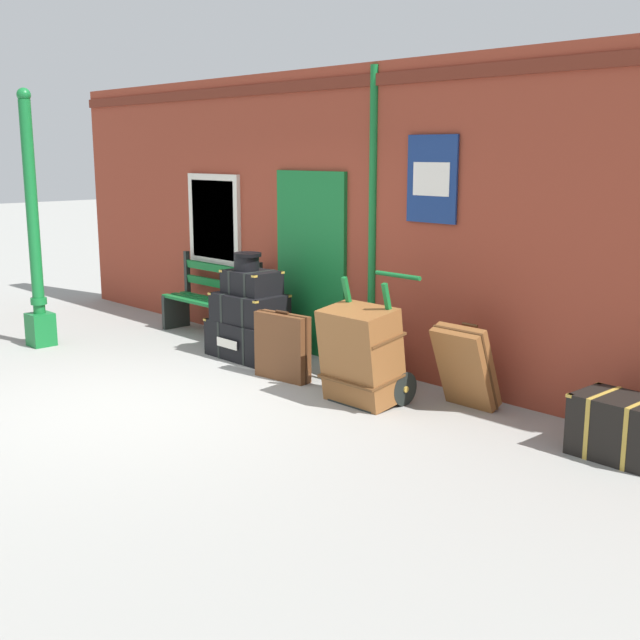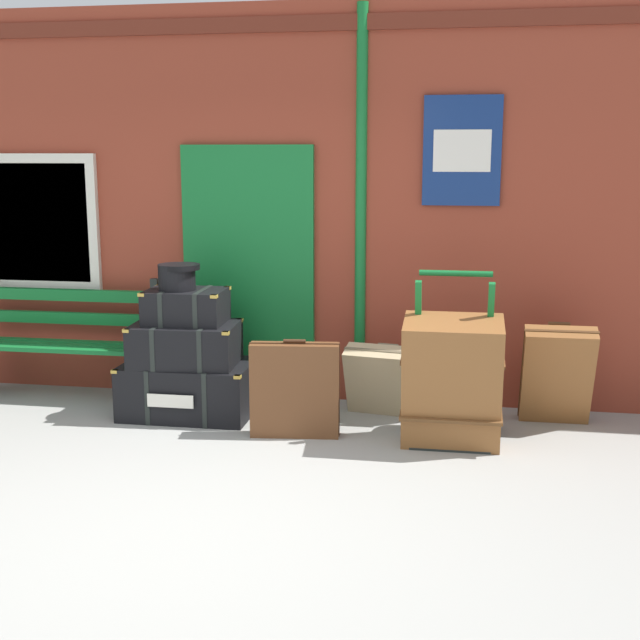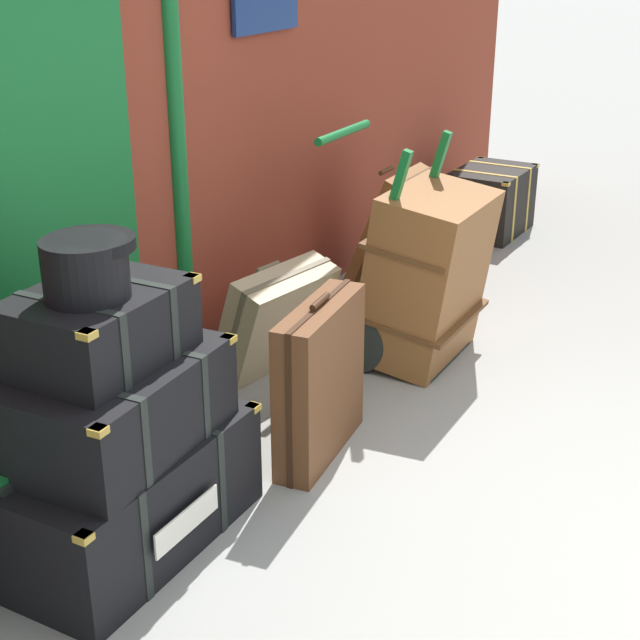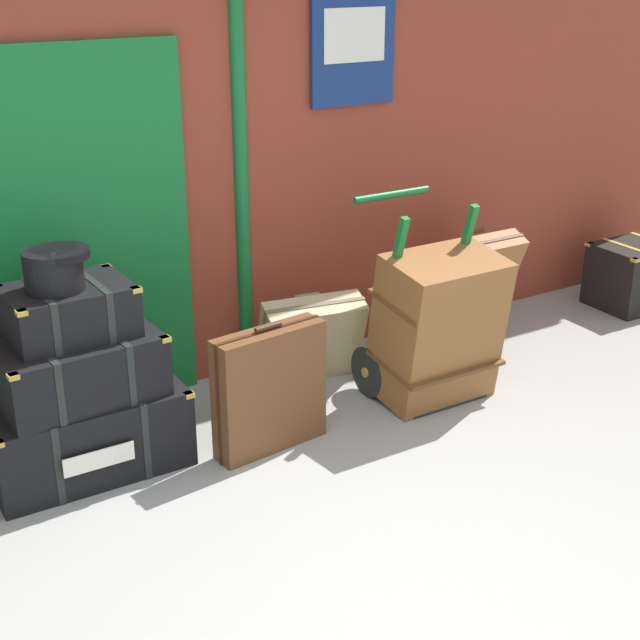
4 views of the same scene
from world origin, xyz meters
name	(u,v)px [view 2 (image 2 of 4)]	position (x,y,z in m)	size (l,w,h in m)	color
ground_plane	(190,516)	(0.00, 0.00, 0.00)	(60.00, 60.00, 0.00)	gray
brick_facade	(281,206)	(-0.02, 2.60, 1.60)	(10.40, 0.35, 3.20)	brown
platform_bench	(65,345)	(-1.80, 2.16, 0.44)	(1.60, 0.43, 1.01)	#146B2D
steamer_trunk_base	(189,389)	(-0.61, 1.84, 0.21)	(1.01, 0.68, 0.43)	black
steamer_trunk_middle	(185,344)	(-0.62, 1.81, 0.58)	(0.84, 0.59, 0.33)	black
steamer_trunk_top	(186,306)	(-0.61, 1.84, 0.87)	(0.62, 0.47, 0.27)	black
round_hatbox	(177,275)	(-0.67, 1.82, 1.11)	(0.32, 0.30, 0.20)	black
porters_trolley	(452,401)	(1.44, 1.65, 0.27)	(0.71, 0.68, 1.18)	black
large_brown_trunk	(452,381)	(1.44, 1.47, 0.47)	(0.70, 0.56, 0.93)	brown
suitcase_charcoal	(295,390)	(0.31, 1.48, 0.34)	(0.66, 0.24, 0.73)	brown
suitcase_caramel	(387,380)	(0.93, 2.08, 0.29)	(0.69, 0.46, 0.57)	tan
suitcase_tan	(557,375)	(2.21, 2.03, 0.40)	(0.53, 0.45, 0.80)	brown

